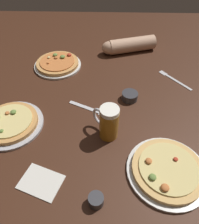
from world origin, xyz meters
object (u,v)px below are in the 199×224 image
object	(u,v)px
ramekin_sauce	(97,200)
napkin_folded	(41,182)
beer_mug_dark	(108,122)
pizza_plate_near	(167,170)
ramekin_butter	(130,96)
diner_arm	(127,45)
pizza_plate_far	(58,64)
fork_left	(174,79)
knife_right	(90,109)
pizza_plate_side	(10,123)

from	to	relation	value
ramekin_sauce	napkin_folded	distance (m)	0.21
beer_mug_dark	pizza_plate_near	bearing A→B (deg)	-38.32
napkin_folded	ramekin_butter	bearing A→B (deg)	52.51
diner_arm	pizza_plate_far	bearing A→B (deg)	-157.13
fork_left	ramekin_sauce	bearing A→B (deg)	-120.50
pizza_plate_near	ramekin_sauce	size ratio (longest dim) A/B	5.72
fork_left	beer_mug_dark	bearing A→B (deg)	-133.31
pizza_plate_near	beer_mug_dark	xyz separation A→B (m)	(-0.22, 0.17, 0.06)
napkin_folded	pizza_plate_far	bearing A→B (deg)	94.60
pizza_plate_near	diner_arm	xyz separation A→B (m)	(-0.10, 0.84, 0.03)
pizza_plate_far	fork_left	size ratio (longest dim) A/B	1.53
pizza_plate_far	knife_right	bearing A→B (deg)	-59.12
beer_mug_dark	diner_arm	distance (m)	0.68
beer_mug_dark	diner_arm	bearing A→B (deg)	79.91
ramekin_butter	napkin_folded	xyz separation A→B (m)	(-0.34, -0.45, -0.01)
knife_right	ramekin_sauce	bearing A→B (deg)	-83.56
beer_mug_dark	ramekin_sauce	size ratio (longest dim) A/B	2.97
beer_mug_dark	ramekin_butter	distance (m)	0.25
pizza_plate_near	beer_mug_dark	distance (m)	0.28
beer_mug_dark	ramekin_sauce	world-z (taller)	beer_mug_dark
napkin_folded	knife_right	distance (m)	0.40
ramekin_butter	diner_arm	distance (m)	0.45
knife_right	diner_arm	size ratio (longest dim) A/B	0.61
pizza_plate_near	beer_mug_dark	bearing A→B (deg)	141.68
pizza_plate_near	fork_left	size ratio (longest dim) A/B	1.67
diner_arm	ramekin_butter	bearing A→B (deg)	-91.60
ramekin_butter	pizza_plate_near	bearing A→B (deg)	-74.51
ramekin_butter	knife_right	size ratio (longest dim) A/B	0.38
fork_left	knife_right	bearing A→B (deg)	-151.85
pizza_plate_far	diner_arm	xyz separation A→B (m)	(0.41, 0.17, 0.03)
beer_mug_dark	knife_right	world-z (taller)	beer_mug_dark
ramekin_sauce	diner_arm	size ratio (longest dim) A/B	0.15
pizza_plate_side	napkin_folded	bearing A→B (deg)	-53.92
ramekin_sauce	knife_right	xyz separation A→B (m)	(-0.05, 0.43, -0.02)
ramekin_sauce	pizza_plate_far	bearing A→B (deg)	108.25
beer_mug_dark	napkin_folded	distance (m)	0.33
napkin_folded	diner_arm	world-z (taller)	diner_arm
pizza_plate_near	fork_left	distance (m)	0.57
diner_arm	napkin_folded	bearing A→B (deg)	-111.65
beer_mug_dark	ramekin_butter	size ratio (longest dim) A/B	1.95
beer_mug_dark	ramekin_butter	world-z (taller)	beer_mug_dark
pizza_plate_near	ramekin_butter	size ratio (longest dim) A/B	3.76
fork_left	napkin_folded	bearing A→B (deg)	-134.54
ramekin_butter	napkin_folded	distance (m)	0.56
beer_mug_dark	fork_left	size ratio (longest dim) A/B	0.87
fork_left	knife_right	world-z (taller)	same
ramekin_sauce	fork_left	distance (m)	0.78
pizza_plate_far	ramekin_sauce	distance (m)	0.83
ramekin_butter	napkin_folded	size ratio (longest dim) A/B	0.54
pizza_plate_near	beer_mug_dark	size ratio (longest dim) A/B	1.93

